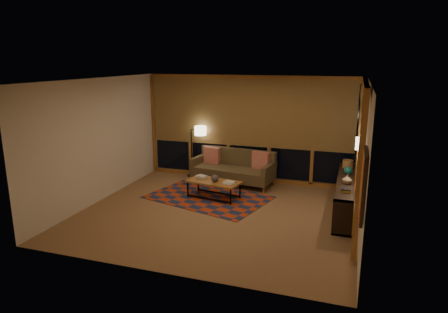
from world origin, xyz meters
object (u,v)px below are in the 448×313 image
(sofa, at_px, (233,168))
(coffee_table, at_px, (214,189))
(floor_lamp, at_px, (192,151))
(bookshelf, at_px, (346,194))

(sofa, distance_m, coffee_table, 1.19)
(sofa, distance_m, floor_lamp, 1.31)
(coffee_table, bearing_deg, bookshelf, 12.87)
(floor_lamp, bearing_deg, bookshelf, 1.37)
(sofa, bearing_deg, bookshelf, -11.65)
(sofa, xyz_separation_m, coffee_table, (-0.09, -1.16, -0.22))
(coffee_table, height_order, bookshelf, bookshelf)
(bookshelf, bearing_deg, floor_lamp, 162.08)
(floor_lamp, bearing_deg, sofa, 5.60)
(coffee_table, xyz_separation_m, bookshelf, (2.88, 0.16, 0.14))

